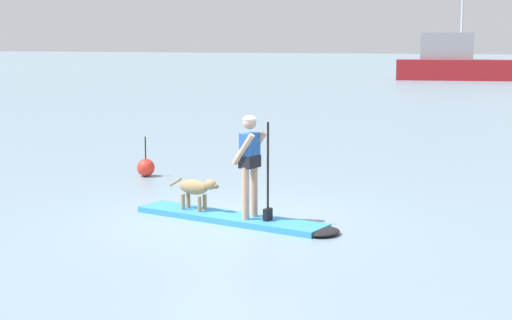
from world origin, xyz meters
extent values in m
plane|color=gray|center=(0.00, 0.00, 0.00)|extent=(400.00, 400.00, 0.00)
cube|color=#338CD8|center=(0.00, 0.00, 0.05)|extent=(3.54, 1.05, 0.10)
ellipsoid|color=black|center=(1.74, -0.19, 0.05)|extent=(0.63, 0.70, 0.10)
cylinder|color=tan|center=(0.42, 0.09, 0.53)|extent=(0.12, 0.12, 0.87)
cylinder|color=tan|center=(0.39, -0.17, 0.53)|extent=(0.12, 0.12, 0.87)
cube|color=black|center=(0.40, -0.04, 1.05)|extent=(0.26, 0.38, 0.20)
cube|color=#2659A5|center=(0.40, -0.04, 1.24)|extent=(0.24, 0.36, 0.55)
sphere|color=tan|center=(0.40, -0.04, 1.69)|extent=(0.22, 0.22, 0.22)
ellipsoid|color=white|center=(0.40, -0.04, 1.75)|extent=(0.23, 0.23, 0.11)
cylinder|color=tan|center=(0.42, 0.14, 1.27)|extent=(0.43, 0.13, 0.54)
cylinder|color=tan|center=(0.38, -0.23, 1.27)|extent=(0.43, 0.13, 0.54)
cylinder|color=black|center=(0.75, -0.08, 0.91)|extent=(0.04, 0.04, 1.62)
cube|color=black|center=(0.75, -0.08, 0.20)|extent=(0.10, 0.19, 0.20)
ellipsoid|color=#997A51|center=(-0.75, 0.08, 0.50)|extent=(0.61, 0.28, 0.26)
ellipsoid|color=#997A51|center=(-0.40, 0.04, 0.58)|extent=(0.24, 0.18, 0.18)
ellipsoid|color=brown|center=(-0.29, 0.03, 0.56)|extent=(0.13, 0.09, 0.08)
cylinder|color=#997A51|center=(-1.15, 0.13, 0.55)|extent=(0.27, 0.08, 0.18)
cylinder|color=#997A51|center=(-0.57, 0.14, 0.24)|extent=(0.07, 0.07, 0.27)
cylinder|color=#997A51|center=(-0.58, -0.01, 0.24)|extent=(0.07, 0.07, 0.27)
cylinder|color=#997A51|center=(-0.92, 0.18, 0.24)|extent=(0.07, 0.07, 0.27)
cylinder|color=#997A51|center=(-0.94, 0.02, 0.24)|extent=(0.07, 0.07, 0.27)
cube|color=maroon|center=(-7.28, 51.63, 0.82)|extent=(9.48, 4.69, 1.64)
cube|color=gray|center=(-7.96, 51.63, 2.71)|extent=(4.45, 2.84, 2.15)
cylinder|color=silver|center=(-7.96, 51.63, 2.84)|extent=(3.14, 0.92, 0.14)
sphere|color=red|center=(-3.75, 3.00, 0.20)|extent=(0.40, 0.40, 0.40)
cylinder|color=black|center=(-3.75, 3.00, 0.65)|extent=(0.03, 0.03, 0.50)
camera|label=1|loc=(6.02, -11.14, 2.97)|focal=53.93mm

